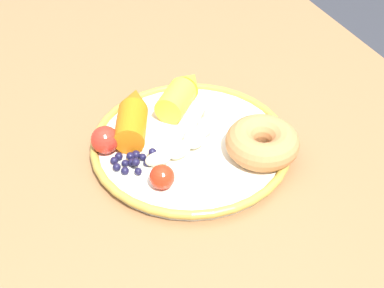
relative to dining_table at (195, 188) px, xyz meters
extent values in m
cube|color=#936741|center=(0.00, 0.00, 0.07)|extent=(1.20, 0.81, 0.03)
cube|color=#9B6A3B|center=(-0.54, 0.35, -0.29)|extent=(0.05, 0.05, 0.70)
cylinder|color=white|center=(0.00, -0.01, 0.09)|extent=(0.27, 0.27, 0.01)
torus|color=#B0953C|center=(0.00, -0.01, 0.10)|extent=(0.29, 0.29, 0.01)
ellipsoid|color=#F0E9BC|center=(0.02, -0.07, 0.11)|extent=(0.02, 0.04, 0.02)
ellipsoid|color=#F0E9BC|center=(0.02, -0.03, 0.11)|extent=(0.03, 0.04, 0.02)
ellipsoid|color=#F0E9BC|center=(0.01, -0.01, 0.11)|extent=(0.04, 0.05, 0.03)
ellipsoid|color=#F0E9BC|center=(-0.01, 0.02, 0.11)|extent=(0.04, 0.04, 0.02)
ellipsoid|color=#F0E9BC|center=(-0.04, 0.04, 0.11)|extent=(0.04, 0.04, 0.02)
cylinder|color=orange|center=(-0.04, -0.08, 0.12)|extent=(0.09, 0.07, 0.04)
cone|color=orange|center=(-0.10, -0.06, 0.12)|extent=(0.06, 0.06, 0.04)
cylinder|color=yellow|center=(-0.07, 0.00, 0.12)|extent=(0.08, 0.07, 0.04)
cone|color=yellow|center=(-0.11, 0.04, 0.12)|extent=(0.06, 0.06, 0.04)
torus|color=#C07E48|center=(0.06, 0.07, 0.12)|extent=(0.14, 0.14, 0.04)
sphere|color=#191638|center=(0.01, -0.12, 0.10)|extent=(0.01, 0.01, 0.01)
sphere|color=#191638|center=(0.01, -0.10, 0.10)|extent=(0.01, 0.01, 0.01)
sphere|color=#191638|center=(0.01, -0.11, 0.10)|extent=(0.01, 0.01, 0.01)
sphere|color=#191638|center=(0.02, -0.11, 0.10)|extent=(0.01, 0.01, 0.01)
sphere|color=#191638|center=(0.00, -0.10, 0.10)|extent=(0.01, 0.01, 0.01)
sphere|color=#191638|center=(0.03, -0.10, 0.10)|extent=(0.01, 0.01, 0.01)
sphere|color=#191638|center=(-0.01, -0.11, 0.10)|extent=(0.01, 0.01, 0.01)
sphere|color=#191638|center=(0.02, -0.08, 0.10)|extent=(0.01, 0.01, 0.01)
sphere|color=#191638|center=(0.00, -0.12, 0.10)|extent=(0.01, 0.01, 0.01)
sphere|color=#191638|center=(0.01, -0.08, 0.10)|extent=(0.01, 0.01, 0.01)
sphere|color=#191638|center=(0.00, -0.09, 0.10)|extent=(0.01, 0.01, 0.01)
sphere|color=#191638|center=(0.01, -0.07, 0.11)|extent=(0.01, 0.01, 0.01)
sphere|color=#191638|center=(0.02, -0.10, 0.11)|extent=(0.01, 0.01, 0.01)
sphere|color=red|center=(-0.03, -0.12, 0.12)|extent=(0.04, 0.04, 0.04)
sphere|color=red|center=(0.07, -0.07, 0.11)|extent=(0.03, 0.03, 0.03)
camera|label=1|loc=(0.53, -0.23, 0.60)|focal=50.32mm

